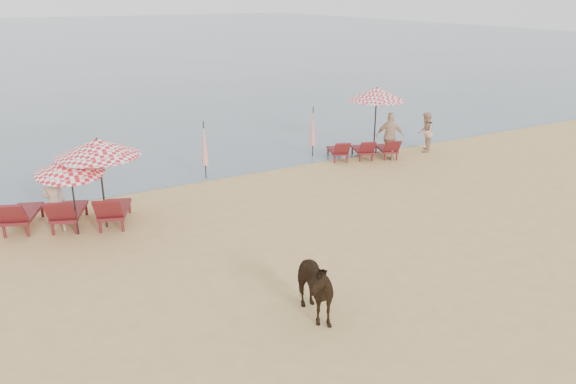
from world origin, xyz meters
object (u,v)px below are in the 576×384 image
object	(u,v)px
lounger_cluster_left	(43,213)
lounger_cluster_right	(364,149)
umbrella_open_right	(377,94)
umbrella_open_left_b	(69,166)
beachgoer_left	(55,203)
umbrella_closed_left	(204,144)
beachgoer_right_a	(425,132)
umbrella_open_left_a	(98,147)
umbrella_closed_right	(313,127)
cow	(310,286)
beachgoer_right_b	(390,136)

from	to	relation	value
lounger_cluster_left	lounger_cluster_right	world-z (taller)	lounger_cluster_left
lounger_cluster_right	umbrella_open_right	distance (m)	2.18
umbrella_open_left_b	beachgoer_left	size ratio (longest dim) A/B	1.35
lounger_cluster_left	umbrella_open_right	world-z (taller)	umbrella_open_right
lounger_cluster_left	umbrella_closed_left	xyz separation A→B (m)	(5.49, 2.01, 0.76)
beachgoer_left	beachgoer_right_a	xyz separation A→B (m)	(14.23, 1.24, -0.02)
umbrella_open_left_a	umbrella_open_right	bearing A→B (deg)	18.23
lounger_cluster_right	umbrella_closed_right	distance (m)	2.15
umbrella_closed_right	cow	size ratio (longest dim) A/B	1.22
lounger_cluster_left	beachgoer_right_b	distance (m)	12.56
umbrella_open_right	umbrella_closed_right	size ratio (longest dim) A/B	1.36
lounger_cluster_right	cow	xyz separation A→B (m)	(-7.70, -8.53, 0.30)
lounger_cluster_right	umbrella_open_left_a	distance (m)	10.55
lounger_cluster_left	umbrella_closed_left	bearing A→B (deg)	41.98
lounger_cluster_left	cow	world-z (taller)	cow
lounger_cluster_right	beachgoer_right_a	distance (m)	2.86
umbrella_open_right	beachgoer_left	size ratio (longest dim) A/B	1.64
umbrella_open_left_a	umbrella_open_left_b	xyz separation A→B (m)	(-0.78, -0.13, -0.35)
lounger_cluster_right	beachgoer_left	world-z (taller)	beachgoer_left
umbrella_open_left_a	umbrella_open_right	size ratio (longest dim) A/B	0.94
umbrella_open_left_a	beachgoer_left	world-z (taller)	umbrella_open_left_a
umbrella_open_right	umbrella_closed_left	distance (m)	7.06
cow	beachgoer_left	distance (m)	7.89
beachgoer_right_b	umbrella_open_right	bearing A→B (deg)	-40.24
lounger_cluster_left	umbrella_open_left_a	world-z (taller)	umbrella_open_left_a
lounger_cluster_right	umbrella_open_left_b	xyz separation A→B (m)	(-10.99, -2.04, 1.54)
umbrella_open_left_b	umbrella_closed_right	xyz separation A→B (m)	(9.41, 3.26, -0.71)
umbrella_open_left_a	umbrella_open_right	world-z (taller)	umbrella_open_right
lounger_cluster_left	umbrella_closed_right	xyz separation A→B (m)	(10.14, 2.46, 0.74)
beachgoer_right_a	umbrella_closed_right	bearing A→B (deg)	-61.31
umbrella_closed_left	umbrella_closed_right	size ratio (longest dim) A/B	1.02
umbrella_open_left_b	umbrella_closed_right	bearing A→B (deg)	20.53
beachgoer_left	cow	bearing A→B (deg)	131.82
umbrella_open_left_a	beachgoer_right_a	distance (m)	13.20
umbrella_open_right	beachgoer_left	world-z (taller)	umbrella_open_right
umbrella_open_left_b	umbrella_open_right	distance (m)	11.95
umbrella_open_left_b	beachgoer_left	distance (m)	1.28
cow	beachgoer_right_a	size ratio (longest dim) A/B	1.02
umbrella_open_left_a	umbrella_open_left_b	size ratio (longest dim) A/B	1.14
umbrella_open_right	beachgoer_right_a	distance (m)	2.72
beachgoer_right_a	beachgoer_right_b	xyz separation A→B (m)	(-1.99, -0.22, 0.11)
lounger_cluster_right	umbrella_closed_left	size ratio (longest dim) A/B	1.44
umbrella_closed_left	umbrella_closed_right	bearing A→B (deg)	5.51
umbrella_closed_right	beachgoer_right_a	bearing A→B (deg)	-19.48
umbrella_open_right	cow	xyz separation A→B (m)	(-8.42, -8.82, -1.74)
beachgoer_right_a	beachgoer_right_b	bearing A→B (deg)	-35.53
beachgoer_right_a	lounger_cluster_right	bearing A→B (deg)	-48.68
umbrella_open_left_a	cow	size ratio (longest dim) A/B	1.55
lounger_cluster_right	beachgoer_right_a	xyz separation A→B (m)	(2.81, -0.34, 0.41)
beachgoer_left	beachgoer_right_b	bearing A→B (deg)	-161.61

